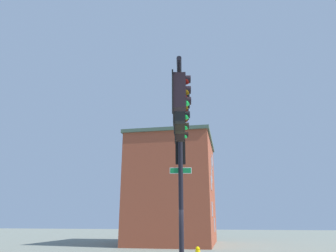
{
  "coord_description": "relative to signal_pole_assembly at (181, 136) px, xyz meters",
  "views": [
    {
      "loc": [
        13.1,
        1.96,
        2.11
      ],
      "look_at": [
        1.16,
        -0.33,
        5.81
      ],
      "focal_mm": 33.0,
      "sensor_mm": 36.0,
      "label": 1
    }
  ],
  "objects": [
    {
      "name": "brick_building",
      "position": [
        -17.89,
        -3.37,
        -0.35
      ],
      "size": [
        9.72,
        7.54,
        9.57
      ],
      "color": "brown",
      "rests_on": "ground_plane"
    },
    {
      "name": "signal_pole_assembly",
      "position": [
        0.0,
        0.0,
        0.0
      ],
      "size": [
        6.2,
        1.54,
        7.18
      ],
      "color": "black",
      "rests_on": "ground_plane"
    }
  ]
}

